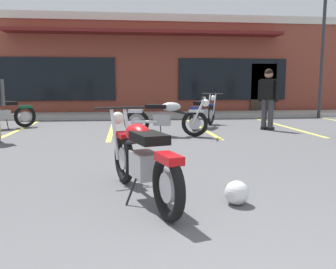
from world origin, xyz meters
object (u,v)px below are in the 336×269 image
(motorcycle_foreground_classic, at_px, (142,158))
(motorcycle_silver_naked, at_px, (203,111))
(parking_lot_lamp_post, at_px, (325,31))
(person_near_building, at_px, (268,95))
(helmet_on_pavement, at_px, (237,193))
(motorcycle_orange_scrambler, at_px, (166,117))

(motorcycle_foreground_classic, xyz_separation_m, motorcycle_silver_naked, (2.09, 6.49, 0.00))
(parking_lot_lamp_post, bearing_deg, person_near_building, -136.72)
(person_near_building, relative_size, helmet_on_pavement, 6.44)
(motorcycle_silver_naked, relative_size, person_near_building, 1.12)
(person_near_building, bearing_deg, parking_lot_lamp_post, 43.28)
(motorcycle_silver_naked, bearing_deg, person_near_building, -27.48)
(person_near_building, bearing_deg, motorcycle_orange_scrambler, -163.76)
(motorcycle_silver_naked, xyz_separation_m, person_near_building, (1.62, -0.84, 0.49))
(motorcycle_foreground_classic, distance_m, motorcycle_orange_scrambler, 4.87)
(motorcycle_foreground_classic, xyz_separation_m, helmet_on_pavement, (0.99, -0.34, -0.33))
(motorcycle_silver_naked, bearing_deg, motorcycle_foreground_classic, -107.89)
(motorcycle_orange_scrambler, bearing_deg, motorcycle_silver_naked, 52.69)
(person_near_building, xyz_separation_m, helmet_on_pavement, (-2.72, -5.99, -0.82))
(motorcycle_orange_scrambler, bearing_deg, motorcycle_foreground_classic, -99.56)
(helmet_on_pavement, bearing_deg, motorcycle_silver_naked, 80.81)
(motorcycle_foreground_classic, bearing_deg, person_near_building, 56.68)
(motorcycle_foreground_classic, distance_m, parking_lot_lamp_post, 11.54)
(motorcycle_orange_scrambler, bearing_deg, helmet_on_pavement, -87.98)
(motorcycle_silver_naked, height_order, person_near_building, person_near_building)
(person_near_building, bearing_deg, motorcycle_foreground_classic, -123.32)
(person_near_building, distance_m, parking_lot_lamp_post, 5.04)
(helmet_on_pavement, relative_size, parking_lot_lamp_post, 0.05)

